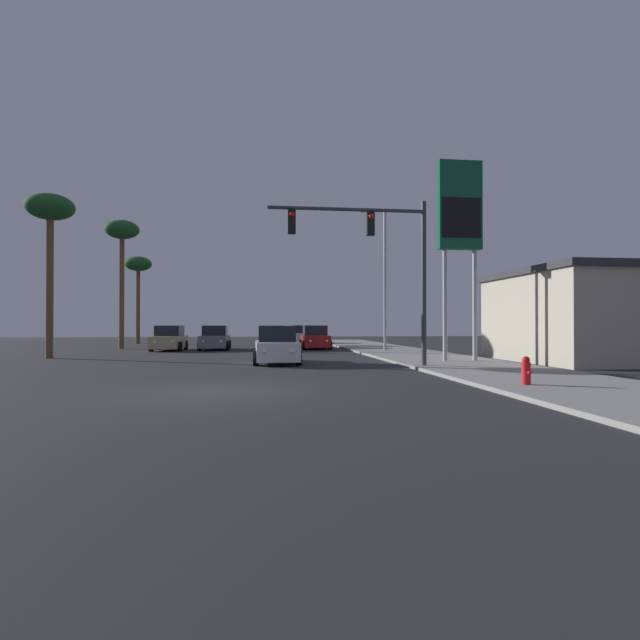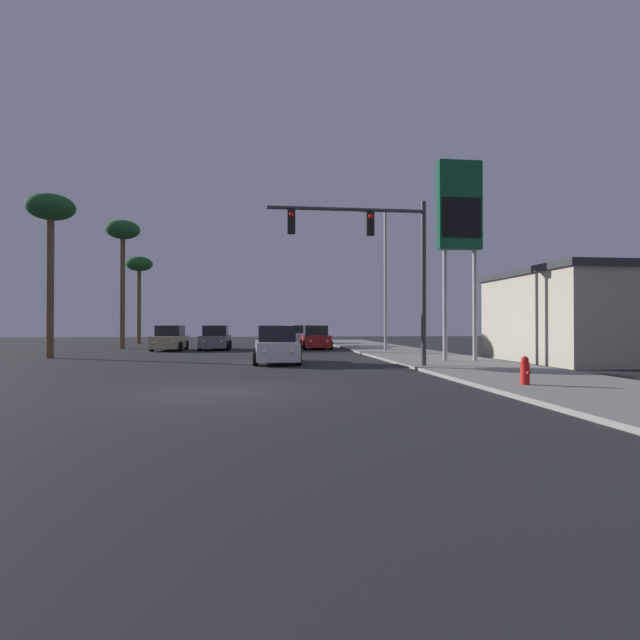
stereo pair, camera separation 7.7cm
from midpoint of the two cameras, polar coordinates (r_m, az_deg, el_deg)
ground_plane at (r=13.34m, az=-11.57°, el=-7.97°), size 120.00×120.00×0.00m
sidewalk_right at (r=24.71m, az=13.16°, el=-4.41°), size 5.00×60.00×0.12m
building_gas_station at (r=27.53m, az=31.11°, el=0.43°), size 10.30×8.30×4.30m
car_white at (r=22.50m, az=-4.93°, el=-3.01°), size 2.04×4.33×1.68m
car_blue at (r=34.55m, az=-5.47°, el=-2.15°), size 2.04×4.31×1.68m
car_grey at (r=35.39m, az=-11.79°, el=-2.11°), size 2.04×4.32×1.68m
car_tan at (r=35.09m, az=-16.72°, el=-2.11°), size 2.04×4.34×1.68m
car_silver at (r=44.67m, az=-2.02°, el=-1.79°), size 2.04×4.32×1.68m
car_red at (r=35.69m, az=-0.44°, el=-2.10°), size 2.04×4.32×1.68m
traffic_light_mast at (r=19.86m, az=7.07°, el=7.97°), size 6.27×0.36×6.50m
street_lamp at (r=31.97m, az=7.32°, el=5.54°), size 1.74×0.24×9.00m
gas_station_sign at (r=23.77m, az=15.77°, el=11.34°), size 2.00×0.42×9.00m
fire_hydrant at (r=14.55m, az=22.53°, el=-5.39°), size 0.24×0.34×0.76m
palm_tree_mid at (r=38.98m, az=-21.57°, el=8.79°), size 2.40×2.40×9.24m
palm_tree_far at (r=48.74m, az=-19.93°, el=5.58°), size 2.40×2.40×7.97m
palm_tree_near at (r=29.79m, az=-28.36°, el=10.42°), size 2.40×2.40×8.48m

